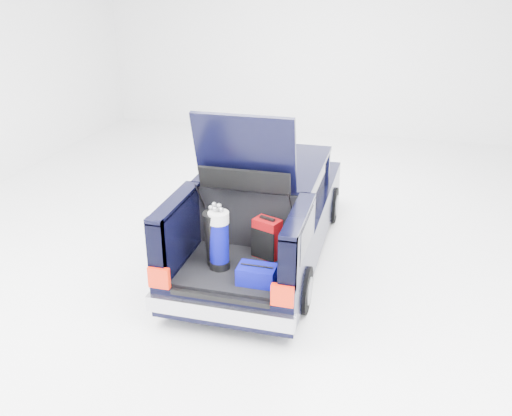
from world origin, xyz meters
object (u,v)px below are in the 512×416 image
(car, at_px, (266,211))
(blue_duffel, at_px, (257,274))
(black_golf_bag, at_px, (214,238))
(red_suitcase, at_px, (267,239))
(blue_golf_bag, at_px, (219,240))

(car, distance_m, blue_duffel, 1.91)
(black_golf_bag, relative_size, blue_duffel, 1.86)
(car, bearing_deg, red_suitcase, -75.85)
(car, relative_size, red_suitcase, 8.32)
(blue_golf_bag, height_order, blue_duffel, blue_golf_bag)
(car, distance_m, red_suitcase, 1.29)
(red_suitcase, bearing_deg, blue_duffel, -65.74)
(car, xyz_separation_m, black_golf_bag, (-0.27, -1.62, 0.31))
(car, height_order, blue_duffel, car)
(black_golf_bag, distance_m, blue_duffel, 0.72)
(red_suitcase, relative_size, blue_golf_bag, 0.65)
(blue_golf_bag, distance_m, blue_duffel, 0.65)
(red_suitcase, xyz_separation_m, blue_duffel, (0.03, -0.64, -0.15))
(red_suitcase, distance_m, blue_golf_bag, 0.67)
(blue_golf_bag, bearing_deg, red_suitcase, 27.49)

